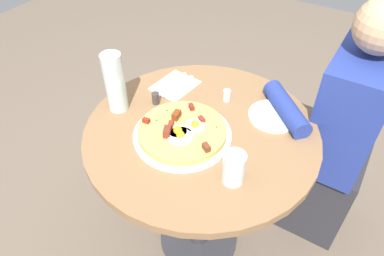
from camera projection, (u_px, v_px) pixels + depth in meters
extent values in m
plane|color=#6B5B4C|center=(199.00, 238.00, 1.71)|extent=(6.00, 6.00, 0.00)
cylinder|color=olive|center=(201.00, 132.00, 1.23)|extent=(0.82, 0.82, 0.03)
cylinder|color=#333338|center=(200.00, 195.00, 1.48)|extent=(0.10, 0.10, 0.70)
cylinder|color=#333338|center=(199.00, 236.00, 1.71)|extent=(0.37, 0.37, 0.02)
cube|color=#2D2D33|center=(320.00, 186.00, 1.67)|extent=(0.32, 0.28, 0.45)
cube|color=navy|center=(350.00, 111.00, 1.35)|extent=(0.38, 0.22, 0.48)
sphere|color=tan|center=(384.00, 26.00, 1.12)|extent=(0.19, 0.19, 0.19)
cylinder|color=navy|center=(286.00, 108.00, 1.26)|extent=(0.23, 0.23, 0.07)
cylinder|color=white|center=(182.00, 135.00, 1.19)|extent=(0.33, 0.33, 0.01)
cylinder|color=tan|center=(182.00, 131.00, 1.18)|extent=(0.30, 0.30, 0.02)
cylinder|color=white|center=(195.00, 126.00, 1.18)|extent=(0.07, 0.07, 0.01)
sphere|color=yellow|center=(195.00, 124.00, 1.18)|extent=(0.03, 0.03, 0.03)
cylinder|color=white|center=(178.00, 132.00, 1.16)|extent=(0.06, 0.06, 0.01)
sphere|color=yellow|center=(178.00, 130.00, 1.15)|extent=(0.03, 0.03, 0.03)
cylinder|color=white|center=(180.00, 136.00, 1.14)|extent=(0.09, 0.09, 0.01)
sphere|color=yellow|center=(180.00, 135.00, 1.14)|extent=(0.03, 0.03, 0.03)
cube|color=maroon|center=(191.00, 107.00, 1.24)|extent=(0.03, 0.03, 0.02)
cube|color=brown|center=(176.00, 115.00, 1.21)|extent=(0.04, 0.02, 0.03)
cube|color=maroon|center=(201.00, 120.00, 1.19)|extent=(0.02, 0.03, 0.02)
cube|color=maroon|center=(171.00, 125.00, 1.17)|extent=(0.03, 0.03, 0.02)
cube|color=maroon|center=(146.00, 120.00, 1.19)|extent=(0.02, 0.03, 0.02)
cube|color=brown|center=(206.00, 147.00, 1.10)|extent=(0.03, 0.03, 0.02)
cube|color=maroon|center=(167.00, 132.00, 1.14)|extent=(0.04, 0.04, 0.03)
cube|color=#387F2D|center=(183.00, 128.00, 1.17)|extent=(0.01, 0.00, 0.00)
cube|color=#387F2D|center=(156.00, 120.00, 1.20)|extent=(0.01, 0.01, 0.00)
cube|color=#387F2D|center=(167.00, 110.00, 1.24)|extent=(0.01, 0.01, 0.00)
cube|color=#387F2D|center=(217.00, 126.00, 1.18)|extent=(0.01, 0.00, 0.00)
cube|color=#387F2D|center=(189.00, 135.00, 1.15)|extent=(0.01, 0.00, 0.00)
cylinder|color=silver|center=(273.00, 116.00, 1.27)|extent=(0.18, 0.18, 0.01)
cube|color=white|center=(175.00, 85.00, 1.41)|extent=(0.18, 0.16, 0.00)
cube|color=silver|center=(172.00, 83.00, 1.42)|extent=(0.18, 0.03, 0.00)
cube|color=silver|center=(179.00, 86.00, 1.40)|extent=(0.18, 0.03, 0.00)
cylinder|color=silver|center=(234.00, 168.00, 1.02)|extent=(0.07, 0.07, 0.11)
cylinder|color=silver|center=(115.00, 83.00, 1.23)|extent=(0.07, 0.07, 0.23)
cylinder|color=white|center=(227.00, 95.00, 1.33)|extent=(0.03, 0.03, 0.05)
cylinder|color=#3F3833|center=(156.00, 98.00, 1.31)|extent=(0.03, 0.03, 0.05)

